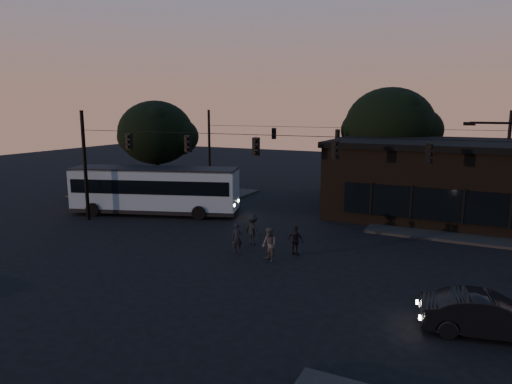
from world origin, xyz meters
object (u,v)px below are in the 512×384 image
at_px(building, 444,179).
at_px(car, 488,315).
at_px(pedestrian_b, 269,245).
at_px(bus, 155,188).
at_px(pedestrian_a, 237,238).
at_px(pedestrian_c, 295,240).
at_px(pedestrian_d, 253,229).

distance_m(building, car, 18.47).
height_order(car, pedestrian_b, pedestrian_b).
xyz_separation_m(bus, pedestrian_a, (9.73, -5.43, -1.12)).
height_order(bus, pedestrian_c, bus).
relative_size(building, pedestrian_b, 9.00).
xyz_separation_m(building, bus, (-18.90, -8.49, -0.79)).
bearing_deg(car, building, -2.30).
bearing_deg(pedestrian_d, pedestrian_a, 103.39).
relative_size(building, bus, 1.25).
relative_size(bus, pedestrian_a, 7.78).
bearing_deg(pedestrian_a, car, -46.55).
relative_size(bus, pedestrian_b, 7.23).
xyz_separation_m(car, pedestrian_a, (-11.96, 4.23, 0.08)).
bearing_deg(building, pedestrian_c, -115.63).
relative_size(car, pedestrian_a, 2.74).
bearing_deg(building, pedestrian_b, -116.12).
distance_m(bus, pedestrian_c, 13.49).
xyz_separation_m(car, pedestrian_c, (-9.00, 5.20, 0.09)).
height_order(car, pedestrian_a, pedestrian_a).
xyz_separation_m(car, pedestrian_b, (-9.85, 3.74, 0.14)).
relative_size(bus, pedestrian_c, 7.68).
relative_size(pedestrian_a, pedestrian_c, 0.99).
distance_m(car, pedestrian_d, 13.26).
xyz_separation_m(building, pedestrian_a, (-9.17, -13.92, -1.91)).
bearing_deg(building, bus, -155.80).
distance_m(pedestrian_a, pedestrian_d, 1.70).
relative_size(pedestrian_a, pedestrian_d, 0.90).
height_order(car, pedestrian_c, pedestrian_c).
xyz_separation_m(bus, pedestrian_c, (12.69, -4.45, -1.11)).
bearing_deg(pedestrian_c, building, -107.66).
bearing_deg(bus, pedestrian_c, -37.81).
relative_size(pedestrian_b, pedestrian_d, 0.97).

